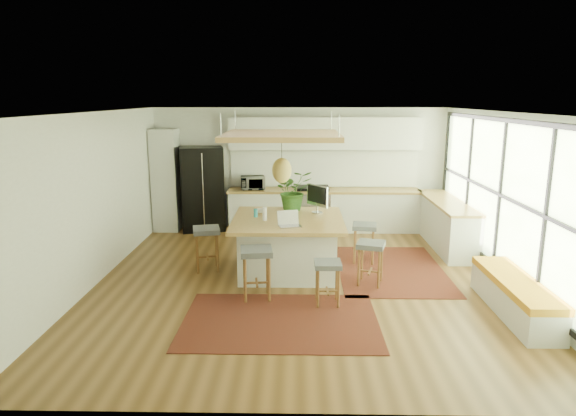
{
  "coord_description": "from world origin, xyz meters",
  "views": [
    {
      "loc": [
        -0.04,
        -7.67,
        2.92
      ],
      "look_at": [
        -0.2,
        0.5,
        1.1
      ],
      "focal_mm": 31.06,
      "sensor_mm": 36.0,
      "label": 1
    }
  ],
  "objects_px": {
    "stool_near_left": "(257,275)",
    "laptop": "(290,219)",
    "island": "(288,245)",
    "microwave": "(253,181)",
    "island_plant": "(293,195)",
    "stool_right_front": "(370,263)",
    "stool_right_back": "(364,243)",
    "stool_left_side": "(207,250)",
    "monitor": "(317,198)",
    "stool_near_right": "(327,281)",
    "fridge": "(202,189)"
  },
  "relations": [
    {
      "from": "island",
      "to": "stool_near_right",
      "type": "relative_size",
      "value": 2.89
    },
    {
      "from": "fridge",
      "to": "stool_near_left",
      "type": "bearing_deg",
      "value": -82.67
    },
    {
      "from": "microwave",
      "to": "stool_near_right",
      "type": "bearing_deg",
      "value": -79.49
    },
    {
      "from": "stool_near_left",
      "to": "stool_right_back",
      "type": "height_order",
      "value": "stool_near_left"
    },
    {
      "from": "stool_near_left",
      "to": "stool_left_side",
      "type": "height_order",
      "value": "stool_near_left"
    },
    {
      "from": "stool_near_left",
      "to": "laptop",
      "type": "relative_size",
      "value": 2.11
    },
    {
      "from": "stool_near_left",
      "to": "stool_near_right",
      "type": "height_order",
      "value": "stool_near_left"
    },
    {
      "from": "stool_near_left",
      "to": "monitor",
      "type": "distance_m",
      "value": 2.05
    },
    {
      "from": "stool_right_front",
      "to": "stool_right_back",
      "type": "distance_m",
      "value": 1.1
    },
    {
      "from": "fridge",
      "to": "laptop",
      "type": "bearing_deg",
      "value": -72.43
    },
    {
      "from": "stool_left_side",
      "to": "monitor",
      "type": "distance_m",
      "value": 2.11
    },
    {
      "from": "stool_right_back",
      "to": "island_plant",
      "type": "distance_m",
      "value": 1.54
    },
    {
      "from": "laptop",
      "to": "island",
      "type": "bearing_deg",
      "value": 79.29
    },
    {
      "from": "island",
      "to": "stool_near_left",
      "type": "distance_m",
      "value": 1.27
    },
    {
      "from": "stool_near_right",
      "to": "laptop",
      "type": "distance_m",
      "value": 1.23
    },
    {
      "from": "laptop",
      "to": "island_plant",
      "type": "xyz_separation_m",
      "value": [
        0.04,
        1.17,
        0.16
      ]
    },
    {
      "from": "island",
      "to": "stool_near_left",
      "type": "xyz_separation_m",
      "value": [
        -0.44,
        -1.18,
        -0.11
      ]
    },
    {
      "from": "fridge",
      "to": "stool_near_right",
      "type": "bearing_deg",
      "value": -72.14
    },
    {
      "from": "stool_right_back",
      "to": "monitor",
      "type": "bearing_deg",
      "value": -174.85
    },
    {
      "from": "stool_left_side",
      "to": "microwave",
      "type": "height_order",
      "value": "microwave"
    },
    {
      "from": "stool_right_front",
      "to": "microwave",
      "type": "relative_size",
      "value": 1.33
    },
    {
      "from": "stool_near_right",
      "to": "stool_right_back",
      "type": "bearing_deg",
      "value": 67.97
    },
    {
      "from": "stool_left_side",
      "to": "laptop",
      "type": "relative_size",
      "value": 2.06
    },
    {
      "from": "stool_right_front",
      "to": "monitor",
      "type": "bearing_deg",
      "value": 128.44
    },
    {
      "from": "stool_right_front",
      "to": "stool_right_back",
      "type": "xyz_separation_m",
      "value": [
        0.04,
        1.1,
        0.0
      ]
    },
    {
      "from": "island",
      "to": "monitor",
      "type": "distance_m",
      "value": 0.98
    },
    {
      "from": "stool_right_front",
      "to": "stool_left_side",
      "type": "height_order",
      "value": "stool_left_side"
    },
    {
      "from": "stool_near_right",
      "to": "microwave",
      "type": "xyz_separation_m",
      "value": [
        -1.42,
        4.11,
        0.75
      ]
    },
    {
      "from": "stool_near_right",
      "to": "monitor",
      "type": "xyz_separation_m",
      "value": [
        -0.09,
        1.82,
        0.83
      ]
    },
    {
      "from": "stool_near_right",
      "to": "monitor",
      "type": "distance_m",
      "value": 2.0
    },
    {
      "from": "fridge",
      "to": "stool_right_back",
      "type": "relative_size",
      "value": 2.62
    },
    {
      "from": "fridge",
      "to": "stool_left_side",
      "type": "bearing_deg",
      "value": -91.95
    },
    {
      "from": "laptop",
      "to": "microwave",
      "type": "xyz_separation_m",
      "value": [
        -0.87,
        3.25,
        0.05
      ]
    },
    {
      "from": "monitor",
      "to": "stool_right_back",
      "type": "bearing_deg",
      "value": 57.44
    },
    {
      "from": "stool_right_front",
      "to": "island_plant",
      "type": "bearing_deg",
      "value": 135.05
    },
    {
      "from": "stool_right_front",
      "to": "microwave",
      "type": "distance_m",
      "value": 4.02
    },
    {
      "from": "stool_near_right",
      "to": "island_plant",
      "type": "relative_size",
      "value": 0.88
    },
    {
      "from": "stool_near_left",
      "to": "island",
      "type": "bearing_deg",
      "value": 69.65
    },
    {
      "from": "microwave",
      "to": "island_plant",
      "type": "relative_size",
      "value": 0.72
    },
    {
      "from": "island",
      "to": "stool_near_left",
      "type": "bearing_deg",
      "value": -110.35
    },
    {
      "from": "stool_left_side",
      "to": "monitor",
      "type": "bearing_deg",
      "value": 11.18
    },
    {
      "from": "stool_right_front",
      "to": "microwave",
      "type": "bearing_deg",
      "value": 122.92
    },
    {
      "from": "stool_near_right",
      "to": "stool_right_front",
      "type": "bearing_deg",
      "value": 47.63
    },
    {
      "from": "monitor",
      "to": "island_plant",
      "type": "xyz_separation_m",
      "value": [
        -0.42,
        0.21,
        0.02
      ]
    },
    {
      "from": "stool_right_back",
      "to": "island_plant",
      "type": "height_order",
      "value": "island_plant"
    },
    {
      "from": "island",
      "to": "stool_right_front",
      "type": "bearing_deg",
      "value": -24.29
    },
    {
      "from": "stool_left_side",
      "to": "laptop",
      "type": "distance_m",
      "value": 1.7
    },
    {
      "from": "microwave",
      "to": "island_plant",
      "type": "distance_m",
      "value": 2.28
    },
    {
      "from": "stool_left_side",
      "to": "island_plant",
      "type": "bearing_deg",
      "value": 21.53
    },
    {
      "from": "stool_right_front",
      "to": "laptop",
      "type": "bearing_deg",
      "value": 177.12
    }
  ]
}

